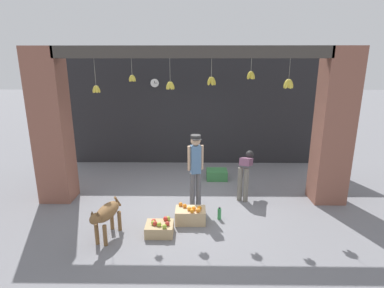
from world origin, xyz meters
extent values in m
plane|color=slate|center=(0.00, 0.00, 0.00)|extent=(60.00, 60.00, 0.00)
cube|color=#232326|center=(0.00, 2.99, 1.69)|extent=(7.46, 0.12, 3.39)
cube|color=brown|center=(-3.08, 0.30, 1.69)|extent=(0.70, 0.60, 3.39)
cube|color=brown|center=(3.08, 0.30, 1.69)|extent=(0.70, 0.60, 3.39)
cube|color=#3D3833|center=(0.00, 0.12, 3.27)|extent=(5.56, 0.24, 0.24)
cylinder|color=#B2AD99|center=(-1.97, 0.14, 2.88)|extent=(0.01, 0.01, 0.54)
ellipsoid|color=yellow|center=(-1.93, 0.14, 2.53)|extent=(0.11, 0.06, 0.17)
ellipsoid|color=yellow|center=(-1.95, 0.17, 2.53)|extent=(0.09, 0.10, 0.17)
ellipsoid|color=yellow|center=(-1.99, 0.17, 2.53)|extent=(0.09, 0.10, 0.17)
ellipsoid|color=yellow|center=(-2.02, 0.14, 2.53)|extent=(0.11, 0.06, 0.17)
ellipsoid|color=yellow|center=(-1.99, 0.10, 2.53)|extent=(0.09, 0.10, 0.17)
ellipsoid|color=yellow|center=(-1.95, 0.10, 2.53)|extent=(0.09, 0.10, 0.17)
cylinder|color=#B2AD99|center=(-1.21, 0.11, 2.98)|extent=(0.01, 0.01, 0.33)
ellipsoid|color=yellow|center=(-1.18, 0.11, 2.76)|extent=(0.10, 0.05, 0.15)
ellipsoid|color=yellow|center=(-1.19, 0.14, 2.76)|extent=(0.08, 0.09, 0.15)
ellipsoid|color=yellow|center=(-1.23, 0.14, 2.76)|extent=(0.08, 0.09, 0.15)
ellipsoid|color=yellow|center=(-1.25, 0.11, 2.76)|extent=(0.10, 0.05, 0.15)
ellipsoid|color=yellow|center=(-1.23, 0.08, 2.76)|extent=(0.08, 0.09, 0.15)
ellipsoid|color=yellow|center=(-1.19, 0.08, 2.76)|extent=(0.08, 0.09, 0.15)
cylinder|color=#B2AD99|center=(-0.44, 0.07, 2.92)|extent=(0.01, 0.01, 0.45)
ellipsoid|color=yellow|center=(-0.39, 0.07, 2.61)|extent=(0.12, 0.06, 0.18)
ellipsoid|color=yellow|center=(-0.42, 0.11, 2.61)|extent=(0.09, 0.11, 0.19)
ellipsoid|color=yellow|center=(-0.46, 0.11, 2.61)|extent=(0.09, 0.11, 0.19)
ellipsoid|color=yellow|center=(-0.48, 0.07, 2.61)|extent=(0.12, 0.06, 0.18)
ellipsoid|color=yellow|center=(-0.46, 0.03, 2.61)|extent=(0.09, 0.11, 0.19)
ellipsoid|color=yellow|center=(-0.42, 0.03, 2.61)|extent=(0.09, 0.11, 0.19)
cylinder|color=#B2AD99|center=(0.40, 0.12, 2.97)|extent=(0.01, 0.01, 0.36)
ellipsoid|color=gold|center=(0.44, 0.12, 2.70)|extent=(0.12, 0.07, 0.19)
ellipsoid|color=gold|center=(0.41, 0.17, 2.70)|extent=(0.09, 0.12, 0.20)
ellipsoid|color=gold|center=(0.36, 0.15, 2.70)|extent=(0.12, 0.10, 0.20)
ellipsoid|color=gold|center=(0.36, 0.09, 2.70)|extent=(0.12, 0.10, 0.20)
ellipsoid|color=gold|center=(0.41, 0.08, 2.70)|extent=(0.09, 0.12, 0.20)
cylinder|color=#B2AD99|center=(1.19, 0.09, 3.02)|extent=(0.01, 0.01, 0.25)
ellipsoid|color=gold|center=(1.23, 0.09, 2.82)|extent=(0.11, 0.06, 0.17)
ellipsoid|color=gold|center=(1.20, 0.13, 2.82)|extent=(0.08, 0.11, 0.18)
ellipsoid|color=gold|center=(1.15, 0.12, 2.82)|extent=(0.11, 0.09, 0.18)
ellipsoid|color=gold|center=(1.15, 0.06, 2.82)|extent=(0.11, 0.09, 0.18)
ellipsoid|color=gold|center=(1.20, 0.05, 2.82)|extent=(0.08, 0.11, 0.18)
cylinder|color=#B2AD99|center=(1.98, 0.16, 2.94)|extent=(0.01, 0.01, 0.41)
ellipsoid|color=yellow|center=(2.03, 0.16, 2.64)|extent=(0.14, 0.07, 0.21)
ellipsoid|color=yellow|center=(1.99, 0.21, 2.64)|extent=(0.10, 0.14, 0.22)
ellipsoid|color=yellow|center=(1.93, 0.19, 2.64)|extent=(0.13, 0.11, 0.22)
ellipsoid|color=yellow|center=(1.93, 0.13, 2.64)|extent=(0.13, 0.11, 0.22)
ellipsoid|color=yellow|center=(1.99, 0.11, 2.64)|extent=(0.10, 0.14, 0.22)
ellipsoid|color=brown|center=(-1.48, -1.29, 0.50)|extent=(0.43, 0.71, 0.27)
cylinder|color=brown|center=(-1.47, -1.55, 0.19)|extent=(0.07, 0.07, 0.38)
cylinder|color=brown|center=(-1.63, -1.51, 0.19)|extent=(0.07, 0.07, 0.38)
cylinder|color=brown|center=(-1.34, -1.06, 0.19)|extent=(0.07, 0.07, 0.38)
cylinder|color=brown|center=(-1.50, -1.02, 0.19)|extent=(0.07, 0.07, 0.38)
ellipsoid|color=brown|center=(-1.58, -1.64, 0.56)|extent=(0.23, 0.28, 0.18)
cone|color=brown|center=(-1.53, -1.66, 0.66)|extent=(0.06, 0.06, 0.07)
cone|color=brown|center=(-1.63, -1.63, 0.66)|extent=(0.06, 0.06, 0.07)
cylinder|color=brown|center=(-1.39, -0.93, 0.53)|extent=(0.09, 0.21, 0.27)
cylinder|color=#56565B|center=(0.15, -0.09, 0.40)|extent=(0.11, 0.11, 0.80)
cylinder|color=#56565B|center=(0.01, -0.12, 0.40)|extent=(0.11, 0.11, 0.80)
cube|color=#4C7099|center=(0.08, -0.11, 1.10)|extent=(0.24, 0.21, 0.60)
cylinder|color=tan|center=(0.22, -0.07, 1.14)|extent=(0.06, 0.06, 0.53)
cylinder|color=tan|center=(-0.05, -0.14, 1.14)|extent=(0.06, 0.06, 0.53)
sphere|color=tan|center=(0.08, -0.11, 1.50)|extent=(0.21, 0.21, 0.21)
cylinder|color=#2D2D2D|center=(0.08, -0.11, 1.59)|extent=(0.21, 0.21, 0.07)
cube|color=#2D2D2D|center=(0.11, -0.21, 1.56)|extent=(0.20, 0.15, 0.01)
cylinder|color=#6B665B|center=(1.09, 0.25, 0.39)|extent=(0.11, 0.11, 0.79)
cylinder|color=#6B665B|center=(1.22, 0.20, 0.39)|extent=(0.11, 0.11, 0.79)
cube|color=#754760|center=(1.25, 0.48, 0.86)|extent=(0.42, 0.62, 0.31)
sphere|color=black|center=(1.39, 0.82, 0.93)|extent=(0.19, 0.19, 0.19)
cube|color=tan|center=(-0.01, -0.75, 0.14)|extent=(0.59, 0.38, 0.28)
sphere|color=orange|center=(0.16, -0.77, 0.32)|extent=(0.08, 0.08, 0.08)
sphere|color=orange|center=(-0.13, -0.69, 0.32)|extent=(0.08, 0.08, 0.08)
sphere|color=orange|center=(-0.22, -0.62, 0.32)|extent=(0.08, 0.08, 0.08)
sphere|color=orange|center=(0.02, -0.89, 0.32)|extent=(0.08, 0.08, 0.08)
sphere|color=orange|center=(0.13, -0.88, 0.32)|extent=(0.08, 0.08, 0.08)
sphere|color=orange|center=(0.05, -0.79, 0.32)|extent=(0.08, 0.08, 0.08)
sphere|color=orange|center=(0.14, -0.87, 0.32)|extent=(0.08, 0.08, 0.08)
sphere|color=orange|center=(-0.04, -0.81, 0.32)|extent=(0.08, 0.08, 0.08)
cube|color=tan|center=(-0.58, -1.19, 0.10)|extent=(0.50, 0.41, 0.21)
sphere|color=red|center=(-0.69, -1.15, 0.24)|extent=(0.08, 0.08, 0.08)
sphere|color=red|center=(-0.65, -1.23, 0.24)|extent=(0.08, 0.08, 0.08)
sphere|color=red|center=(-0.48, -1.06, 0.24)|extent=(0.08, 0.08, 0.08)
sphere|color=#99B238|center=(-0.68, -1.21, 0.24)|extent=(0.08, 0.08, 0.08)
sphere|color=#99B238|center=(-0.57, -1.27, 0.24)|extent=(0.08, 0.08, 0.08)
sphere|color=#99B238|center=(-0.47, -1.34, 0.24)|extent=(0.08, 0.08, 0.08)
sphere|color=red|center=(-0.46, -1.06, 0.24)|extent=(0.08, 0.08, 0.08)
sphere|color=red|center=(-0.43, -1.24, 0.24)|extent=(0.08, 0.08, 0.08)
sphere|color=#99B238|center=(-0.43, -1.05, 0.24)|extent=(0.08, 0.08, 0.08)
cube|color=#387A42|center=(0.66, 1.54, 0.13)|extent=(0.55, 0.42, 0.27)
cylinder|color=#38934C|center=(0.57, -0.63, 0.12)|extent=(0.07, 0.07, 0.23)
cylinder|color=black|center=(0.57, -0.63, 0.25)|extent=(0.04, 0.04, 0.03)
cylinder|color=black|center=(-1.14, 2.92, 2.48)|extent=(0.26, 0.01, 0.26)
cylinder|color=white|center=(-1.14, 2.91, 2.48)|extent=(0.25, 0.02, 0.25)
cube|color=black|center=(-1.14, 2.90, 2.51)|extent=(0.01, 0.01, 0.07)
cube|color=black|center=(-1.10, 2.90, 2.48)|extent=(0.09, 0.01, 0.01)
camera|label=1|loc=(0.08, -6.09, 3.05)|focal=28.00mm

